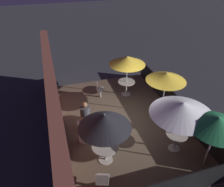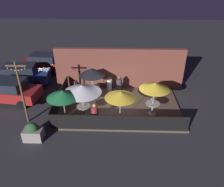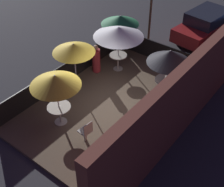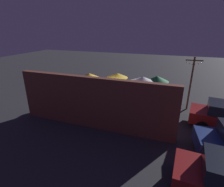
# 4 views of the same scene
# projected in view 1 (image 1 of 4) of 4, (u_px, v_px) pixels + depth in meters

# --- Properties ---
(ground_plane) EXTENTS (60.00, 60.00, 0.00)m
(ground_plane) POSITION_uv_depth(u_px,v_px,m) (123.00, 123.00, 9.91)
(ground_plane) COLOR #2D2D33
(patio_deck) EXTENTS (7.92, 5.17, 0.12)m
(patio_deck) POSITION_uv_depth(u_px,v_px,m) (123.00, 122.00, 9.88)
(patio_deck) COLOR brown
(patio_deck) RESTS_ON ground_plane
(building_wall) EXTENTS (9.52, 0.36, 3.12)m
(building_wall) POSITION_uv_depth(u_px,v_px,m) (55.00, 106.00, 8.38)
(building_wall) COLOR brown
(building_wall) RESTS_ON ground_plane
(fence_front) EXTENTS (7.72, 0.05, 0.95)m
(fence_front) POSITION_uv_depth(u_px,v_px,m) (174.00, 103.00, 10.21)
(fence_front) COLOR black
(fence_front) RESTS_ON patio_deck
(patio_umbrella_0) EXTENTS (2.23, 2.23, 2.16)m
(patio_umbrella_0) POSITION_uv_depth(u_px,v_px,m) (182.00, 108.00, 7.41)
(patio_umbrella_0) COLOR #B2B2B7
(patio_umbrella_0) RESTS_ON patio_deck
(patio_umbrella_1) EXTENTS (1.78, 1.78, 2.10)m
(patio_umbrella_1) POSITION_uv_depth(u_px,v_px,m) (105.00, 121.00, 7.01)
(patio_umbrella_1) COLOR #B2B2B7
(patio_umbrella_1) RESTS_ON patio_deck
(patio_umbrella_2) EXTENTS (1.80, 1.80, 2.18)m
(patio_umbrella_2) POSITION_uv_depth(u_px,v_px,m) (127.00, 60.00, 10.67)
(patio_umbrella_2) COLOR #B2B2B7
(patio_umbrella_2) RESTS_ON patio_deck
(patio_umbrella_3) EXTENTS (1.78, 1.78, 2.14)m
(patio_umbrella_3) POSITION_uv_depth(u_px,v_px,m) (218.00, 123.00, 6.79)
(patio_umbrella_3) COLOR #B2B2B7
(patio_umbrella_3) RESTS_ON patio_deck
(patio_umbrella_4) EXTENTS (1.74, 1.74, 2.12)m
(patio_umbrella_4) POSITION_uv_depth(u_px,v_px,m) (166.00, 77.00, 9.33)
(patio_umbrella_4) COLOR #B2B2B7
(patio_umbrella_4) RESTS_ON patio_deck
(dining_table_0) EXTENTS (0.80, 0.80, 0.77)m
(dining_table_0) POSITION_uv_depth(u_px,v_px,m) (176.00, 137.00, 8.13)
(dining_table_0) COLOR #9E998E
(dining_table_0) RESTS_ON patio_deck
(dining_table_1) EXTENTS (0.96, 0.96, 0.71)m
(dining_table_1) POSITION_uv_depth(u_px,v_px,m) (105.00, 148.00, 7.69)
(dining_table_1) COLOR #9E998E
(dining_table_1) RESTS_ON patio_deck
(dining_table_2) EXTENTS (0.88, 0.88, 0.77)m
(dining_table_2) POSITION_uv_depth(u_px,v_px,m) (126.00, 84.00, 11.40)
(dining_table_2) COLOR #9E998E
(dining_table_2) RESTS_ON patio_deck
(patio_chair_0) EXTENTS (0.43, 0.43, 0.93)m
(patio_chair_0) POSITION_uv_depth(u_px,v_px,m) (99.00, 89.00, 11.21)
(patio_chair_0) COLOR gray
(patio_chair_0) RESTS_ON patio_deck
(patio_chair_1) EXTENTS (0.51, 0.51, 0.91)m
(patio_chair_1) POSITION_uv_depth(u_px,v_px,m) (102.00, 180.00, 6.70)
(patio_chair_1) COLOR gray
(patio_chair_1) RESTS_ON patio_deck
(patron_0) EXTENTS (0.52, 0.52, 1.36)m
(patron_0) POSITION_uv_depth(u_px,v_px,m) (181.00, 121.00, 8.90)
(patron_0) COLOR maroon
(patron_0) RESTS_ON patio_deck
(patron_1) EXTENTS (0.50, 0.50, 1.18)m
(patron_1) POSITION_uv_depth(u_px,v_px,m) (83.00, 131.00, 8.52)
(patron_1) COLOR silver
(patron_1) RESTS_ON patio_deck
(patron_2) EXTENTS (0.48, 0.48, 1.35)m
(patron_2) POSITION_uv_depth(u_px,v_px,m) (86.00, 117.00, 9.11)
(patron_2) COLOR #333338
(patron_2) RESTS_ON patio_deck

